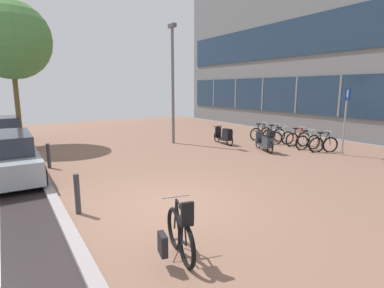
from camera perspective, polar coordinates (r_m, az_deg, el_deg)
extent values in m
cube|color=#88614E|center=(10.55, 19.76, -5.40)|extent=(14.40, 40.00, 0.05)
cube|color=#9F9293|center=(6.80, -22.61, -13.90)|extent=(0.24, 40.00, 0.08)
cube|color=#20344B|center=(17.48, 30.17, 7.73)|extent=(0.08, 30.72, 2.21)
cube|color=#20344B|center=(17.74, 31.24, 18.85)|extent=(0.08, 30.72, 2.21)
cube|color=slate|center=(18.18, 26.17, 8.13)|extent=(0.10, 0.12, 2.21)
cube|color=slate|center=(19.83, 19.12, 8.73)|extent=(0.10, 0.12, 2.21)
cube|color=slate|center=(21.73, 13.20, 9.14)|extent=(0.10, 0.12, 2.21)
cube|color=slate|center=(23.81, 8.27, 9.40)|extent=(0.10, 0.12, 2.21)
cube|color=slate|center=(26.04, 4.16, 9.57)|extent=(0.10, 0.12, 2.21)
torus|color=black|center=(4.99, -1.06, -18.61)|extent=(0.22, 0.73, 0.73)
torus|color=black|center=(5.53, -3.33, -15.57)|extent=(0.22, 0.73, 0.73)
cylinder|color=black|center=(5.19, -2.51, -14.14)|extent=(0.10, 0.31, 0.64)
cylinder|color=black|center=(5.04, -1.82, -15.25)|extent=(0.06, 0.14, 0.58)
cylinder|color=black|center=(5.03, -2.36, -11.39)|extent=(0.11, 0.39, 0.09)
cylinder|color=black|center=(5.10, -1.54, -18.23)|extent=(0.08, 0.25, 0.08)
cylinder|color=black|center=(4.93, -1.36, -15.57)|extent=(0.06, 0.17, 0.53)
cylinder|color=black|center=(5.36, -3.18, -13.06)|extent=(0.06, 0.15, 0.58)
cube|color=black|center=(4.86, -1.65, -12.01)|extent=(0.13, 0.23, 0.06)
cylinder|color=#ADADB2|center=(5.18, -3.03, -9.88)|extent=(0.47, 0.12, 0.02)
cube|color=black|center=(4.85, -1.28, -14.27)|extent=(0.25, 0.28, 0.10)
cube|color=black|center=(4.69, -0.88, -12.76)|extent=(0.21, 0.10, 0.32)
cube|color=black|center=(4.91, -5.56, -18.33)|extent=(0.16, 0.29, 0.34)
cylinder|color=black|center=(5.20, -2.72, -19.72)|extent=(0.21, 0.06, 0.29)
torus|color=black|center=(14.16, 22.42, -0.20)|extent=(0.66, 0.37, 0.70)
torus|color=black|center=(14.48, 24.65, -0.15)|extent=(0.66, 0.37, 0.70)
cylinder|color=black|center=(14.31, 23.85, 0.82)|extent=(0.30, 0.17, 0.62)
cylinder|color=black|center=(14.22, 23.16, 0.72)|extent=(0.14, 0.09, 0.56)
cylinder|color=black|center=(14.24, 23.75, 1.92)|extent=(0.37, 0.20, 0.08)
cylinder|color=black|center=(14.22, 22.84, -0.29)|extent=(0.24, 0.14, 0.08)
cylinder|color=black|center=(14.15, 22.74, 0.81)|extent=(0.16, 0.10, 0.51)
cylinder|color=black|center=(14.41, 24.54, 0.93)|extent=(0.14, 0.09, 0.56)
cube|color=black|center=(14.14, 23.07, 1.98)|extent=(0.24, 0.18, 0.06)
cylinder|color=#ADADB2|center=(14.33, 24.44, 2.21)|extent=(0.23, 0.44, 0.02)
torus|color=black|center=(14.53, 20.05, 0.20)|extent=(0.69, 0.26, 0.69)
torus|color=black|center=(14.90, 21.96, 0.31)|extent=(0.69, 0.26, 0.69)
cylinder|color=#B5B0BB|center=(14.71, 21.27, 1.23)|extent=(0.30, 0.12, 0.61)
cylinder|color=#B5B0BB|center=(14.60, 20.69, 1.11)|extent=(0.14, 0.07, 0.55)
cylinder|color=#B5B0BB|center=(14.64, 21.19, 2.28)|extent=(0.37, 0.14, 0.08)
cylinder|color=#B5B0BB|center=(14.60, 20.42, 0.13)|extent=(0.24, 0.09, 0.08)
cylinder|color=#B5B0BB|center=(14.53, 20.33, 1.18)|extent=(0.16, 0.07, 0.51)
cylinder|color=#B5B0BB|center=(14.82, 21.86, 1.35)|extent=(0.14, 0.07, 0.55)
cube|color=black|center=(14.53, 20.62, 2.32)|extent=(0.24, 0.15, 0.06)
cylinder|color=#ADADB2|center=(14.74, 21.78, 2.58)|extent=(0.16, 0.47, 0.02)
torus|color=black|center=(15.21, 18.38, 0.75)|extent=(0.69, 0.29, 0.70)
torus|color=black|center=(15.54, 20.32, 0.83)|extent=(0.69, 0.29, 0.70)
cylinder|color=maroon|center=(15.37, 19.61, 1.72)|extent=(0.30, 0.13, 0.61)
cylinder|color=maroon|center=(15.27, 19.02, 1.62)|extent=(0.14, 0.08, 0.56)
cylinder|color=maroon|center=(15.30, 19.52, 2.74)|extent=(0.37, 0.15, 0.08)
cylinder|color=maroon|center=(15.27, 18.75, 0.68)|extent=(0.24, 0.10, 0.08)
cylinder|color=maroon|center=(15.20, 18.65, 1.69)|extent=(0.16, 0.08, 0.51)
cylinder|color=maroon|center=(15.47, 20.21, 1.83)|extent=(0.14, 0.07, 0.56)
cube|color=black|center=(15.20, 18.94, 2.79)|extent=(0.24, 0.16, 0.06)
cylinder|color=#ADADB2|center=(15.39, 20.11, 3.02)|extent=(0.18, 0.46, 0.02)
torus|color=black|center=(15.51, 15.57, 1.04)|extent=(0.65, 0.32, 0.68)
torus|color=black|center=(15.78, 17.57, 1.10)|extent=(0.65, 0.32, 0.68)
cylinder|color=#B6B4B5|center=(15.64, 16.83, 1.96)|extent=(0.29, 0.15, 0.59)
cylinder|color=#B6B4B5|center=(15.56, 16.22, 1.86)|extent=(0.14, 0.08, 0.54)
cylinder|color=#B6B4B5|center=(15.58, 16.72, 2.92)|extent=(0.36, 0.17, 0.08)
cylinder|color=#B6B4B5|center=(15.56, 15.95, 0.97)|extent=(0.23, 0.12, 0.07)
cylinder|color=#B6B4B5|center=(15.50, 15.84, 1.94)|extent=(0.16, 0.08, 0.49)
cylinder|color=#B6B4B5|center=(15.72, 17.45, 2.05)|extent=(0.14, 0.08, 0.54)
cube|color=black|center=(15.49, 16.11, 2.98)|extent=(0.24, 0.17, 0.06)
cylinder|color=#ADADB2|center=(15.65, 17.33, 3.19)|extent=(0.20, 0.45, 0.02)
torus|color=black|center=(16.19, 14.24, 1.53)|extent=(0.69, 0.30, 0.70)
torus|color=black|center=(16.48, 16.11, 1.59)|extent=(0.69, 0.30, 0.70)
cylinder|color=navy|center=(16.32, 15.42, 2.45)|extent=(0.29, 0.13, 0.62)
cylinder|color=navy|center=(16.24, 14.85, 2.35)|extent=(0.14, 0.08, 0.56)
cylinder|color=navy|center=(16.27, 15.31, 3.41)|extent=(0.36, 0.16, 0.08)
cylinder|color=navy|center=(16.25, 14.60, 1.46)|extent=(0.23, 0.10, 0.08)
cylinder|color=navy|center=(16.19, 14.49, 2.43)|extent=(0.16, 0.08, 0.51)
cylinder|color=navy|center=(16.41, 16.00, 2.54)|extent=(0.14, 0.07, 0.56)
cube|color=black|center=(16.18, 14.75, 3.46)|extent=(0.24, 0.16, 0.06)
cylinder|color=#ADADB2|center=(16.34, 15.89, 3.68)|extent=(0.18, 0.46, 0.02)
torus|color=black|center=(16.55, 11.95, 1.82)|extent=(0.70, 0.22, 0.70)
torus|color=black|center=(16.88, 13.73, 1.92)|extent=(0.70, 0.22, 0.70)
cylinder|color=black|center=(16.71, 13.06, 2.74)|extent=(0.31, 0.10, 0.62)
cylinder|color=black|center=(16.62, 12.52, 2.64)|extent=(0.14, 0.06, 0.56)
cylinder|color=black|center=(16.65, 12.96, 3.68)|extent=(0.37, 0.11, 0.08)
cylinder|color=black|center=(16.62, 12.29, 1.76)|extent=(0.24, 0.08, 0.08)
cylinder|color=black|center=(16.55, 12.18, 2.70)|extent=(0.16, 0.06, 0.51)
cylinder|color=black|center=(16.82, 13.61, 2.85)|extent=(0.14, 0.06, 0.56)
cube|color=black|center=(16.55, 12.42, 3.72)|extent=(0.23, 0.13, 0.06)
cylinder|color=#ADADB2|center=(16.75, 13.50, 3.95)|extent=(0.12, 0.47, 0.02)
torus|color=black|center=(13.29, 14.47, -0.65)|extent=(0.26, 0.55, 0.57)
torus|color=black|center=(14.39, 12.38, 0.28)|extent=(0.26, 0.55, 0.57)
cube|color=#353C44|center=(13.84, 13.38, -0.27)|extent=(0.51, 0.74, 0.08)
cube|color=#353C44|center=(13.45, 14.11, 0.38)|extent=(0.47, 0.61, 0.46)
cube|color=black|center=(13.41, 14.16, 1.46)|extent=(0.42, 0.55, 0.06)
cylinder|color=#353C44|center=(14.32, 12.47, 1.37)|extent=(0.11, 0.14, 0.57)
cube|color=#353C44|center=(14.25, 12.58, 1.22)|extent=(0.33, 0.19, 0.57)
cylinder|color=black|center=(14.25, 12.55, 2.48)|extent=(0.50, 0.21, 0.03)
cube|color=black|center=(13.15, 14.69, 1.92)|extent=(0.36, 0.36, 0.24)
torus|color=black|center=(14.73, 7.10, 0.68)|extent=(0.11, 0.58, 0.58)
torus|color=black|center=(15.70, 4.74, 1.34)|extent=(0.11, 0.58, 0.58)
cube|color=black|center=(15.21, 5.88, 0.93)|extent=(0.34, 0.68, 0.08)
cube|color=black|center=(14.86, 6.67, 1.67)|extent=(0.35, 0.54, 0.51)
cube|color=black|center=(14.82, 6.69, 2.75)|extent=(0.31, 0.49, 0.06)
cylinder|color=black|center=(15.63, 4.80, 2.36)|extent=(0.08, 0.13, 0.58)
cube|color=black|center=(15.57, 4.95, 2.23)|extent=(0.33, 0.11, 0.57)
cylinder|color=black|center=(15.58, 4.87, 3.39)|extent=(0.52, 0.08, 0.03)
cube|color=#A1A7AD|center=(10.95, -31.91, -2.97)|extent=(1.83, 4.21, 0.67)
cube|color=#282D38|center=(10.85, -32.23, 0.20)|extent=(1.54, 2.57, 0.57)
cylinder|color=black|center=(12.57, -27.95, -1.95)|extent=(0.20, 0.62, 0.62)
cylinder|color=black|center=(9.49, -26.37, -5.55)|extent=(0.20, 0.62, 0.62)
cube|color=silver|center=(17.12, -32.12, 1.34)|extent=(1.71, 4.30, 0.66)
cube|color=#282D38|center=(17.15, -32.32, 3.39)|extent=(1.44, 2.18, 0.56)
cylinder|color=black|center=(18.78, -29.64, 1.66)|extent=(0.20, 0.62, 0.62)
cylinder|color=black|center=(15.55, -29.00, 0.14)|extent=(0.20, 0.62, 0.62)
cylinder|color=gray|center=(13.90, 26.89, 3.70)|extent=(0.07, 0.07, 2.76)
cube|color=#1542A6|center=(13.83, 27.32, 8.34)|extent=(0.40, 0.02, 0.50)
cube|color=white|center=(13.79, 27.32, 8.47)|extent=(0.14, 0.01, 0.28)
cylinder|color=slate|center=(15.12, -3.64, 10.57)|extent=(0.14, 0.14, 5.55)
cube|color=#4C4C51|center=(15.39, -3.77, 21.40)|extent=(0.20, 0.52, 0.18)
cylinder|color=brown|center=(16.89, -30.06, 6.04)|extent=(0.22, 0.22, 3.69)
sphere|color=#4E8541|center=(17.01, -31.06, 16.52)|extent=(3.62, 3.62, 3.62)
cylinder|color=#38383D|center=(7.20, -20.84, -8.83)|extent=(0.12, 0.12, 0.91)
cylinder|color=#38383D|center=(11.62, -25.46, -2.04)|extent=(0.12, 0.12, 0.87)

